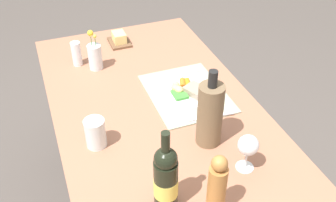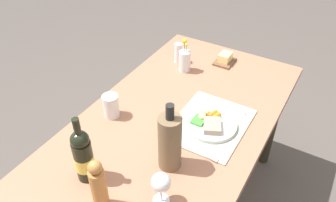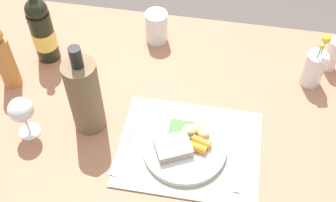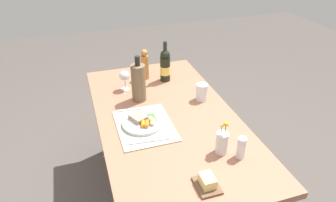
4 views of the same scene
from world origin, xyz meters
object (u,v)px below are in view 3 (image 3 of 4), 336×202
dining_table (178,122)px  pepper_mill (4,58)px  dinner_plate (184,146)px  salt_shaker (332,55)px  knife (243,159)px  flower_vase (314,68)px  wine_bottle (42,30)px  water_tumbler (156,28)px  wine_glass (21,111)px  fork (124,146)px  cooler_bottle (85,96)px

dining_table → pepper_mill: bearing=179.7°
dinner_plate → salt_shaker: (0.41, 0.39, 0.04)m
knife → flower_vase: (0.19, 0.33, 0.06)m
wine_bottle → salt_shaker: 0.92m
dining_table → wine_bottle: 0.51m
water_tumbler → wine_bottle: size_ratio=0.38×
wine_glass → pepper_mill: 0.21m
dining_table → knife: 0.28m
fork → pepper_mill: pepper_mill is taller
fork → flower_vase: flower_vase is taller
cooler_bottle → flower_vase: cooler_bottle is taller
pepper_mill → salt_shaker: 1.01m
fork → wine_glass: wine_glass is taller
fork → cooler_bottle: 0.18m
fork → wine_bottle: size_ratio=0.65×
cooler_bottle → wine_bottle: 0.32m
dining_table → water_tumbler: size_ratio=13.42×
dining_table → salt_shaker: salt_shaker is taller
knife → water_tumbler: water_tumbler is taller
wine_glass → salt_shaker: size_ratio=1.20×
fork → pepper_mill: 0.45m
salt_shaker → fork: bearing=-144.4°
dining_table → knife: (0.20, -0.16, 0.10)m
water_tumbler → wine_bottle: 0.37m
fork → wine_glass: size_ratio=1.38×
pepper_mill → salt_shaker: size_ratio=1.93×
knife → wine_glass: size_ratio=1.51×
water_tumbler → pepper_mill: 0.49m
dining_table → cooler_bottle: (-0.24, -0.11, 0.21)m
salt_shaker → pepper_mill: bearing=-166.6°
water_tumbler → wine_glass: bearing=-122.9°
fork → wine_bottle: bearing=142.7°
dining_table → cooler_bottle: 0.34m
dinner_plate → salt_shaker: 0.57m
pepper_mill → flower_vase: 0.94m
dining_table → fork: bearing=-125.4°
knife → wine_bottle: size_ratio=0.72×
water_tumbler → wine_bottle: bearing=-157.1°
dining_table → fork: 0.24m
cooler_bottle → pepper_mill: cooler_bottle is taller
cooler_bottle → flower_vase: bearing=23.4°
wine_glass → salt_shaker: (0.86, 0.41, -0.04)m
fork → knife: bearing=8.8°
wine_glass → flower_vase: bearing=22.7°
dining_table → water_tumbler: (-0.12, 0.27, 0.14)m
fork → wine_glass: (-0.28, 0.01, 0.09)m
fork → cooler_bottle: (-0.12, 0.07, 0.12)m
knife → wine_glass: (-0.61, -0.01, 0.09)m
wine_glass → flower_vase: flower_vase is taller
wine_glass → cooler_bottle: bearing=20.2°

